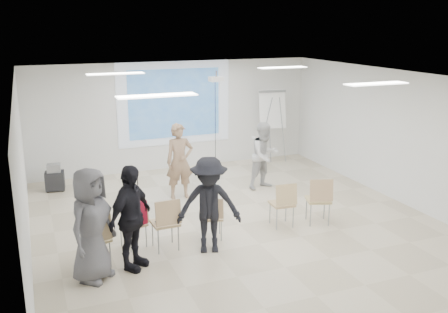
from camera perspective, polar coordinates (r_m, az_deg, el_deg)
name	(u,v)px	position (r m, az deg, el deg)	size (l,w,h in m)	color
floor	(238,227)	(10.39, 1.66, -8.02)	(8.00, 9.00, 0.10)	beige
ceiling	(240,75)	(9.60, 1.80, 9.25)	(8.00, 9.00, 0.10)	white
wall_back	(174,115)	(14.07, -5.71, 4.69)	(8.00, 0.10, 3.00)	silver
wall_left	(19,177)	(9.11, -22.35, -2.18)	(0.10, 9.00, 3.00)	silver
wall_right	(402,137)	(12.04, 19.70, 2.10)	(0.10, 9.00, 3.00)	silver
projection_halo	(175,103)	(13.95, -5.67, 6.06)	(3.20, 0.01, 2.30)	silver
projection_image	(175,103)	(13.93, -5.65, 6.05)	(2.60, 0.01, 1.90)	#3066A3
pedestal_table	(209,172)	(12.60, -1.73, -1.77)	(0.66, 0.66, 0.67)	silver
player_left	(180,156)	(11.62, -5.11, 0.01)	(0.74, 0.50, 2.02)	#9E7C60
player_right	(265,152)	(12.35, 4.68, 0.52)	(0.89, 0.72, 1.85)	silver
controller_left	(183,140)	(11.83, -4.66, 1.90)	(0.04, 0.11, 0.04)	white
controller_right	(254,138)	(12.41, 3.46, 2.16)	(0.04, 0.13, 0.04)	white
chair_far_left	(96,236)	(8.69, -14.39, -8.85)	(0.57, 0.60, 0.97)	tan
chair_left_mid	(135,222)	(9.29, -10.13, -7.34)	(0.54, 0.56, 0.88)	tan
chair_left_inner	(166,220)	(9.10, -6.62, -7.21)	(0.48, 0.52, 1.00)	tan
chair_center	(212,215)	(9.51, -1.34, -6.67)	(0.50, 0.52, 0.85)	tan
chair_right_inner	(284,201)	(10.11, 6.82, -5.08)	(0.48, 0.51, 0.95)	tan
chair_right_far	(319,197)	(10.34, 10.85, -4.57)	(0.60, 0.63, 1.00)	tan
red_jacket	(135,214)	(9.08, -10.15, -6.53)	(0.47, 0.11, 0.44)	maroon
laptop	(165,221)	(9.21, -6.81, -7.29)	(0.37, 0.27, 0.03)	black
audience_left	(130,211)	(8.38, -10.64, -6.09)	(1.20, 0.72, 2.07)	black
audience_mid	(209,199)	(8.87, -1.73, -4.86)	(1.30, 0.71, 2.00)	black
audience_outer	(91,218)	(8.18, -14.98, -6.83)	(1.02, 0.67, 2.10)	#5E5E63
flipchart_easel	(272,110)	(14.44, 5.56, 5.30)	(0.93, 0.71, 2.15)	#92949A
av_cart	(55,178)	(12.97, -18.78, -2.38)	(0.49, 0.41, 0.67)	black
ceiling_projector	(216,85)	(11.05, -0.86, 8.15)	(0.30, 0.25, 3.00)	white
fluor_panel_nw	(116,74)	(10.96, -12.30, 9.23)	(1.20, 0.30, 0.02)	white
fluor_panel_ne	(283,68)	(12.27, 6.70, 10.07)	(1.20, 0.30, 0.02)	white
fluor_panel_sw	(157,96)	(7.55, -7.68, 6.91)	(1.20, 0.30, 0.02)	white
fluor_panel_se	(376,84)	(9.36, 17.01, 7.96)	(1.20, 0.30, 0.02)	white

